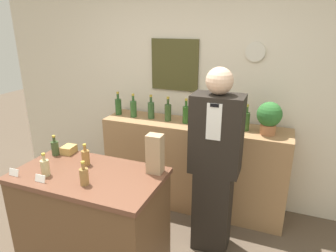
% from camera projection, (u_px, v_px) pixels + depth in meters
% --- Properties ---
extents(back_wall, '(5.20, 0.09, 2.70)m').
position_uv_depth(back_wall, '(194.00, 88.00, 3.46)').
color(back_wall, beige).
rests_on(back_wall, ground_plane).
extents(back_shelf, '(2.06, 0.46, 1.02)m').
position_uv_depth(back_shelf, '(193.00, 166.00, 3.44)').
color(back_shelf, '#9E754C').
rests_on(back_shelf, ground_plane).
extents(display_counter, '(1.19, 0.67, 0.94)m').
position_uv_depth(display_counter, '(93.00, 223.00, 2.53)').
color(display_counter, brown).
rests_on(display_counter, ground_plane).
extents(shopkeeper, '(0.44, 0.27, 1.73)m').
position_uv_depth(shopkeeper, '(215.00, 165.00, 2.67)').
color(shopkeeper, black).
rests_on(shopkeeper, ground_plane).
extents(potted_plant, '(0.24, 0.24, 0.33)m').
position_uv_depth(potted_plant, '(269.00, 116.00, 2.92)').
color(potted_plant, '#B27047').
rests_on(potted_plant, back_shelf).
extents(paper_bag, '(0.13, 0.10, 0.32)m').
position_uv_depth(paper_bag, '(155.00, 154.00, 2.34)').
color(paper_bag, tan).
rests_on(paper_bag, display_counter).
extents(price_card_left, '(0.09, 0.02, 0.06)m').
position_uv_depth(price_card_left, '(14.00, 172.00, 2.33)').
color(price_card_left, white).
rests_on(price_card_left, display_counter).
extents(price_card_right, '(0.09, 0.02, 0.06)m').
position_uv_depth(price_card_right, '(40.00, 179.00, 2.24)').
color(price_card_right, white).
rests_on(price_card_right, display_counter).
extents(gift_box, '(0.11, 0.14, 0.07)m').
position_uv_depth(gift_box, '(69.00, 150.00, 2.73)').
color(gift_box, tan).
rests_on(gift_box, display_counter).
extents(counter_bottle_0, '(0.07, 0.07, 0.19)m').
position_uv_depth(counter_bottle_0, '(55.00, 148.00, 2.68)').
color(counter_bottle_0, '#354926').
rests_on(counter_bottle_0, display_counter).
extents(counter_bottle_1, '(0.07, 0.07, 0.19)m').
position_uv_depth(counter_bottle_1, '(45.00, 167.00, 2.32)').
color(counter_bottle_1, tan).
rests_on(counter_bottle_1, display_counter).
extents(counter_bottle_2, '(0.07, 0.07, 0.19)m').
position_uv_depth(counter_bottle_2, '(86.00, 157.00, 2.49)').
color(counter_bottle_2, olive).
rests_on(counter_bottle_2, display_counter).
extents(counter_bottle_3, '(0.07, 0.07, 0.19)m').
position_uv_depth(counter_bottle_3, '(84.00, 176.00, 2.19)').
color(counter_bottle_3, olive).
rests_on(counter_bottle_3, display_counter).
extents(shelf_bottle_0, '(0.07, 0.07, 0.28)m').
position_uv_depth(shelf_bottle_0, '(118.00, 106.00, 3.58)').
color(shelf_bottle_0, '#264F23').
rests_on(shelf_bottle_0, back_shelf).
extents(shelf_bottle_1, '(0.07, 0.07, 0.28)m').
position_uv_depth(shelf_bottle_1, '(133.00, 108.00, 3.49)').
color(shelf_bottle_1, '#2C5728').
rests_on(shelf_bottle_1, back_shelf).
extents(shelf_bottle_2, '(0.07, 0.07, 0.28)m').
position_uv_depth(shelf_bottle_2, '(151.00, 110.00, 3.44)').
color(shelf_bottle_2, '#2E512A').
rests_on(shelf_bottle_2, back_shelf).
extents(shelf_bottle_3, '(0.07, 0.07, 0.28)m').
position_uv_depth(shelf_bottle_3, '(168.00, 112.00, 3.35)').
color(shelf_bottle_3, '#314C24').
rests_on(shelf_bottle_3, back_shelf).
extents(shelf_bottle_4, '(0.07, 0.07, 0.28)m').
position_uv_depth(shelf_bottle_4, '(186.00, 114.00, 3.27)').
color(shelf_bottle_4, '#27551D').
rests_on(shelf_bottle_4, back_shelf).
extents(shelf_bottle_5, '(0.07, 0.07, 0.28)m').
position_uv_depth(shelf_bottle_5, '(206.00, 116.00, 3.21)').
color(shelf_bottle_5, '#344A1E').
rests_on(shelf_bottle_5, back_shelf).
extents(shelf_bottle_6, '(0.07, 0.07, 0.28)m').
position_uv_depth(shelf_bottle_6, '(225.00, 119.00, 3.11)').
color(shelf_bottle_6, '#284E2A').
rests_on(shelf_bottle_6, back_shelf).
extents(shelf_bottle_7, '(0.07, 0.07, 0.28)m').
position_uv_depth(shelf_bottle_7, '(246.00, 121.00, 3.05)').
color(shelf_bottle_7, '#315723').
rests_on(shelf_bottle_7, back_shelf).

